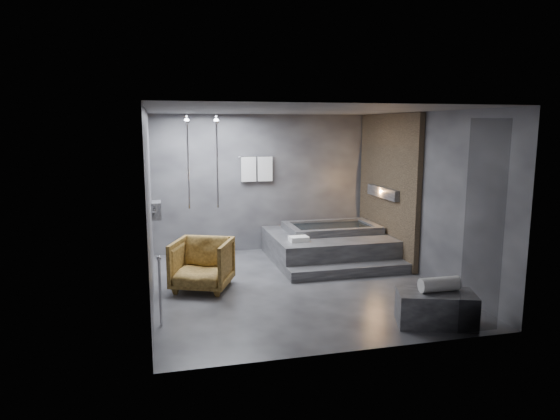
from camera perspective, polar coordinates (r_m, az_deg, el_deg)
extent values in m
plane|color=#2B2B2D|center=(8.23, 1.80, -8.56)|extent=(5.00, 5.00, 0.00)
cube|color=#47474A|center=(7.83, 1.91, 11.31)|extent=(4.50, 5.00, 0.04)
cube|color=#343439|center=(10.32, -1.93, 3.09)|extent=(4.50, 0.04, 2.80)
cube|color=#343439|center=(5.58, 8.86, -2.52)|extent=(4.50, 0.04, 2.80)
cube|color=#343439|center=(7.62, -14.65, 0.49)|extent=(0.04, 5.00, 2.80)
cube|color=#343439|center=(8.79, 16.12, 1.60)|extent=(0.04, 5.00, 2.80)
cube|color=#8C7252|center=(9.85, 12.20, 2.58)|extent=(0.10, 2.40, 2.78)
cube|color=#FF9938|center=(9.83, 11.76, 1.99)|extent=(0.14, 1.20, 0.20)
cube|color=slate|center=(9.05, -13.93, -0.01)|extent=(0.16, 0.42, 0.30)
imported|color=beige|center=(8.96, -13.85, -0.40)|extent=(0.08, 0.08, 0.21)
imported|color=beige|center=(9.16, -13.85, -0.36)|extent=(0.07, 0.07, 0.15)
cylinder|color=silver|center=(9.67, -7.21, 5.56)|extent=(0.04, 0.04, 1.80)
cylinder|color=silver|center=(9.62, -10.48, 5.46)|extent=(0.04, 0.04, 1.80)
cylinder|color=silver|center=(10.18, -2.70, 6.11)|extent=(0.75, 0.02, 0.02)
cube|color=white|center=(10.15, -3.61, 4.67)|extent=(0.30, 0.06, 0.50)
cube|color=white|center=(10.22, -1.73, 4.72)|extent=(0.30, 0.06, 0.50)
cylinder|color=silver|center=(6.67, -13.53, -9.14)|extent=(0.04, 0.04, 0.90)
cube|color=black|center=(6.45, 22.33, -1.97)|extent=(0.55, 0.01, 2.60)
cube|color=#2F2F32|center=(9.80, 5.43, -4.12)|extent=(2.20, 2.00, 0.50)
cube|color=#2F2F32|center=(8.78, 7.98, -6.88)|extent=(2.20, 0.36, 0.18)
cube|color=#2E2E30|center=(6.91, 17.37, -10.69)|extent=(1.10, 0.82, 0.44)
imported|color=#4D3513|center=(8.03, -8.89, -6.14)|extent=(1.14, 1.15, 0.81)
cylinder|color=silver|center=(6.85, 17.77, -8.09)|extent=(0.53, 0.20, 0.19)
cube|color=white|center=(9.05, 2.15, -3.32)|extent=(0.35, 0.26, 0.09)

